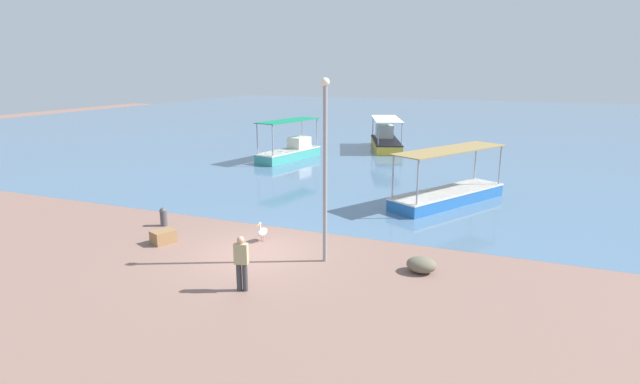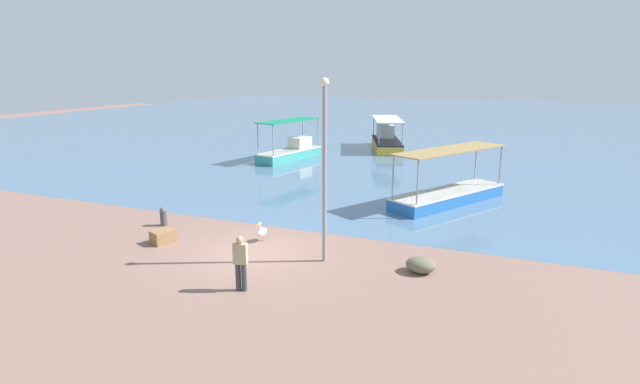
{
  "view_description": "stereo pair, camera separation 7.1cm",
  "coord_description": "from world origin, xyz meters",
  "px_view_note": "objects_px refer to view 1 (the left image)",
  "views": [
    {
      "loc": [
        8.47,
        -14.62,
        6.41
      ],
      "look_at": [
        0.21,
        5.61,
        0.98
      ],
      "focal_mm": 28.0,
      "sensor_mm": 36.0,
      "label": 1
    },
    {
      "loc": [
        8.54,
        -14.6,
        6.41
      ],
      "look_at": [
        0.21,
        5.61,
        0.98
      ],
      "focal_mm": 28.0,
      "sensor_mm": 36.0,
      "label": 2
    }
  ],
  "objects_px": {
    "pelican": "(262,232)",
    "net_pile": "(421,265)",
    "mooring_bollard": "(163,216)",
    "fishing_boat_outer": "(290,151)",
    "fisherman_standing": "(241,262)",
    "fishing_boat_far_right": "(386,141)",
    "fishing_boat_near_left": "(448,193)",
    "cargo_crate": "(163,237)",
    "lamp_post": "(325,162)"
  },
  "relations": [
    {
      "from": "lamp_post",
      "to": "mooring_bollard",
      "type": "bearing_deg",
      "value": 171.8
    },
    {
      "from": "fisherman_standing",
      "to": "net_pile",
      "type": "bearing_deg",
      "value": 36.05
    },
    {
      "from": "net_pile",
      "to": "lamp_post",
      "type": "bearing_deg",
      "value": -175.05
    },
    {
      "from": "mooring_bollard",
      "to": "fishing_boat_far_right",
      "type": "bearing_deg",
      "value": 82.19
    },
    {
      "from": "fisherman_standing",
      "to": "lamp_post",
      "type": "bearing_deg",
      "value": 65.7
    },
    {
      "from": "mooring_bollard",
      "to": "fisherman_standing",
      "type": "relative_size",
      "value": 0.47
    },
    {
      "from": "fisherman_standing",
      "to": "mooring_bollard",
      "type": "bearing_deg",
      "value": 146.23
    },
    {
      "from": "fishing_boat_near_left",
      "to": "lamp_post",
      "type": "distance_m",
      "value": 10.16
    },
    {
      "from": "mooring_bollard",
      "to": "fisherman_standing",
      "type": "xyz_separation_m",
      "value": [
        6.29,
        -4.21,
        0.49
      ]
    },
    {
      "from": "fishing_boat_far_right",
      "to": "lamp_post",
      "type": "xyz_separation_m",
      "value": [
        4.46,
        -24.7,
        2.78
      ]
    },
    {
      "from": "fishing_boat_near_left",
      "to": "net_pile",
      "type": "bearing_deg",
      "value": -87.03
    },
    {
      "from": "mooring_bollard",
      "to": "fishing_boat_outer",
      "type": "bearing_deg",
      "value": 96.57
    },
    {
      "from": "fishing_boat_near_left",
      "to": "fisherman_standing",
      "type": "distance_m",
      "value": 13.11
    },
    {
      "from": "fishing_boat_far_right",
      "to": "fisherman_standing",
      "type": "relative_size",
      "value": 4.1
    },
    {
      "from": "fishing_boat_outer",
      "to": "fishing_boat_far_right",
      "type": "bearing_deg",
      "value": 55.42
    },
    {
      "from": "lamp_post",
      "to": "cargo_crate",
      "type": "xyz_separation_m",
      "value": [
        -6.31,
        -0.62,
        -3.19
      ]
    },
    {
      "from": "pelican",
      "to": "lamp_post",
      "type": "relative_size",
      "value": 0.13
    },
    {
      "from": "lamp_post",
      "to": "mooring_bollard",
      "type": "height_order",
      "value": "lamp_post"
    },
    {
      "from": "fishing_boat_outer",
      "to": "fishing_boat_far_right",
      "type": "relative_size",
      "value": 0.85
    },
    {
      "from": "pelican",
      "to": "net_pile",
      "type": "relative_size",
      "value": 0.83
    },
    {
      "from": "lamp_post",
      "to": "cargo_crate",
      "type": "distance_m",
      "value": 7.1
    },
    {
      "from": "lamp_post",
      "to": "fisherman_standing",
      "type": "distance_m",
      "value": 4.23
    },
    {
      "from": "lamp_post",
      "to": "fisherman_standing",
      "type": "height_order",
      "value": "lamp_post"
    },
    {
      "from": "cargo_crate",
      "to": "net_pile",
      "type": "bearing_deg",
      "value": 5.37
    },
    {
      "from": "fishing_boat_outer",
      "to": "pelican",
      "type": "height_order",
      "value": "fishing_boat_outer"
    },
    {
      "from": "pelican",
      "to": "lamp_post",
      "type": "height_order",
      "value": "lamp_post"
    },
    {
      "from": "fisherman_standing",
      "to": "net_pile",
      "type": "relative_size",
      "value": 1.75
    },
    {
      "from": "lamp_post",
      "to": "fishing_boat_near_left",
      "type": "bearing_deg",
      "value": 73.43
    },
    {
      "from": "mooring_bollard",
      "to": "net_pile",
      "type": "distance_m",
      "value": 10.97
    },
    {
      "from": "net_pile",
      "to": "fishing_boat_far_right",
      "type": "bearing_deg",
      "value": 107.5
    },
    {
      "from": "fishing_boat_far_right",
      "to": "fishing_boat_near_left",
      "type": "relative_size",
      "value": 1.01
    },
    {
      "from": "lamp_post",
      "to": "fisherman_standing",
      "type": "bearing_deg",
      "value": -114.3
    },
    {
      "from": "fishing_boat_near_left",
      "to": "pelican",
      "type": "height_order",
      "value": "fishing_boat_near_left"
    },
    {
      "from": "net_pile",
      "to": "fishing_boat_near_left",
      "type": "bearing_deg",
      "value": 92.97
    },
    {
      "from": "fishing_boat_near_left",
      "to": "fishing_boat_outer",
      "type": "bearing_deg",
      "value": 147.11
    },
    {
      "from": "fishing_boat_outer",
      "to": "net_pile",
      "type": "height_order",
      "value": "fishing_boat_outer"
    },
    {
      "from": "pelican",
      "to": "fishing_boat_outer",
      "type": "bearing_deg",
      "value": 112.03
    },
    {
      "from": "fisherman_standing",
      "to": "cargo_crate",
      "type": "distance_m",
      "value": 5.54
    },
    {
      "from": "lamp_post",
      "to": "mooring_bollard",
      "type": "relative_size",
      "value": 7.8
    },
    {
      "from": "mooring_bollard",
      "to": "net_pile",
      "type": "bearing_deg",
      "value": -4.33
    },
    {
      "from": "fishing_boat_outer",
      "to": "fishing_boat_near_left",
      "type": "xyz_separation_m",
      "value": [
        12.33,
        -7.97,
        -0.12
      ]
    },
    {
      "from": "fisherman_standing",
      "to": "net_pile",
      "type": "height_order",
      "value": "fisherman_standing"
    },
    {
      "from": "fishing_boat_far_right",
      "to": "cargo_crate",
      "type": "relative_size",
      "value": 8.44
    },
    {
      "from": "mooring_bollard",
      "to": "net_pile",
      "type": "height_order",
      "value": "mooring_bollard"
    },
    {
      "from": "fishing_boat_outer",
      "to": "net_pile",
      "type": "relative_size",
      "value": 6.12
    },
    {
      "from": "fisherman_standing",
      "to": "cargo_crate",
      "type": "relative_size",
      "value": 2.06
    },
    {
      "from": "fishing_boat_outer",
      "to": "cargo_crate",
      "type": "height_order",
      "value": "fishing_boat_outer"
    },
    {
      "from": "pelican",
      "to": "fisherman_standing",
      "type": "xyz_separation_m",
      "value": [
        1.54,
        -4.05,
        0.53
      ]
    },
    {
      "from": "fishing_boat_far_right",
      "to": "pelican",
      "type": "height_order",
      "value": "fishing_boat_far_right"
    },
    {
      "from": "lamp_post",
      "to": "net_pile",
      "type": "bearing_deg",
      "value": 4.95
    }
  ]
}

